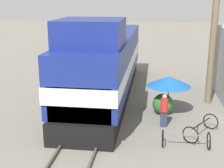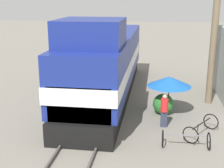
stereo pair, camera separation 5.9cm
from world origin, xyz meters
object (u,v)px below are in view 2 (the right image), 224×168
object	(u,v)px
utility_pole	(215,27)
person_bystander	(164,110)
bicycle	(201,128)
bicycle_spare	(186,139)
locomotive	(105,65)
vendor_umbrella	(169,81)

from	to	relation	value
utility_pole	person_bystander	size ratio (longest dim) A/B	5.32
person_bystander	bicycle	size ratio (longest dim) A/B	0.77
bicycle_spare	utility_pole	bearing A→B (deg)	-17.53
person_bystander	bicycle	distance (m)	1.81
bicycle	bicycle_spare	bearing A→B (deg)	-88.56
locomotive	vendor_umbrella	bearing A→B (deg)	-30.17
utility_pole	bicycle	size ratio (longest dim) A/B	4.08
bicycle_spare	locomotive	bearing A→B (deg)	34.94
vendor_umbrella	bicycle_spare	bearing A→B (deg)	-81.19
locomotive	utility_pole	distance (m)	6.28
locomotive	bicycle_spare	size ratio (longest dim) A/B	7.68
person_bystander	bicycle_spare	size ratio (longest dim) A/B	0.85
person_bystander	bicycle_spare	xyz separation A→B (m)	(0.82, -1.99, -0.48)
vendor_umbrella	bicycle	size ratio (longest dim) A/B	1.08
utility_pole	bicycle_spare	world-z (taller)	utility_pole
locomotive	vendor_umbrella	xyz separation A→B (m)	(3.58, -2.08, -0.29)
bicycle	bicycle_spare	size ratio (longest dim) A/B	1.10
vendor_umbrella	bicycle	bearing A→B (deg)	-62.12
bicycle	bicycle_spare	xyz separation A→B (m)	(-0.75, -1.21, -0.02)
locomotive	bicycle_spare	xyz separation A→B (m)	(4.16, -5.80, -1.64)
locomotive	person_bystander	size ratio (longest dim) A/B	9.07
utility_pole	vendor_umbrella	distance (m)	3.94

